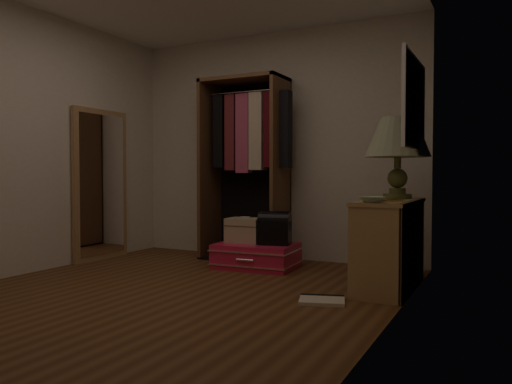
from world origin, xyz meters
TOP-DOWN VIEW (x-y plane):
  - ground at (0.00, 0.00)m, footprint 4.00×4.00m
  - room_walls at (0.08, 0.04)m, footprint 3.52×4.02m
  - console_bookshelf at (1.53, 1.04)m, footprint 0.42×1.12m
  - open_wardrobe at (-0.21, 1.77)m, footprint 1.05×0.50m
  - floor_mirror at (-1.70, 1.00)m, footprint 0.06×0.80m
  - pink_suitcase at (0.11, 1.33)m, footprint 0.86×0.65m
  - train_case at (-0.03, 1.35)m, footprint 0.38×0.27m
  - black_bag at (0.32, 1.34)m, footprint 0.35×0.27m
  - table_lamp at (1.54, 1.32)m, footprint 0.71×0.71m
  - brass_tray at (1.54, 0.87)m, footprint 0.35×0.35m
  - ceramic_bowl at (1.49, 0.59)m, footprint 0.23×0.23m
  - white_jug at (-0.47, 1.60)m, footprint 0.12×0.12m
  - floor_book at (1.18, 0.32)m, footprint 0.40×0.36m

SIDE VIEW (x-z plane):
  - ground at x=0.00m, z-range 0.00..0.00m
  - floor_book at x=1.18m, z-range 0.00..0.03m
  - white_jug at x=-0.47m, z-range -0.01..0.17m
  - pink_suitcase at x=0.11m, z-range 0.00..0.25m
  - train_case at x=-0.03m, z-range 0.24..0.52m
  - console_bookshelf at x=1.53m, z-range 0.02..0.77m
  - black_bag at x=0.32m, z-range 0.26..0.60m
  - brass_tray at x=1.54m, z-range 0.75..0.77m
  - ceramic_bowl at x=1.49m, z-range 0.75..0.80m
  - floor_mirror at x=-1.70m, z-range 0.00..1.70m
  - open_wardrobe at x=-0.21m, z-range 0.20..2.25m
  - table_lamp at x=1.54m, z-range 0.92..1.64m
  - room_walls at x=0.08m, z-range 0.20..2.80m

